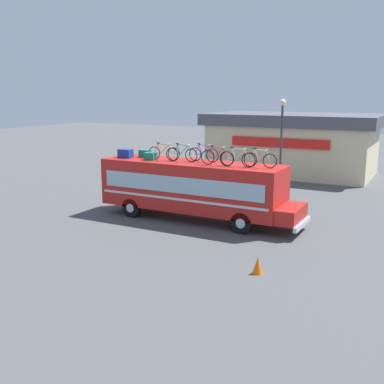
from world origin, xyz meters
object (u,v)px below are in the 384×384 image
luggage_bag_1 (125,153)px  traffic_cone (258,265)px  rooftop_bicycle_4 (217,157)px  rooftop_bicycle_1 (163,153)px  rooftop_bicycle_3 (204,154)px  luggage_bag_2 (145,154)px  luggage_bag_3 (151,156)px  street_lamp (281,137)px  bus (194,186)px  rooftop_bicycle_2 (182,154)px  rooftop_bicycle_6 (260,159)px  rooftop_bicycle_5 (238,158)px

luggage_bag_1 → traffic_cone: bearing=-28.4°
luggage_bag_1 → rooftop_bicycle_4: 5.57m
rooftop_bicycle_1 → rooftop_bicycle_3: rooftop_bicycle_3 is taller
luggage_bag_2 → luggage_bag_3: size_ratio=1.14×
luggage_bag_3 → street_lamp: 8.47m
bus → rooftop_bicycle_2: bearing=-174.7°
rooftop_bicycle_2 → luggage_bag_3: bearing=-170.9°
rooftop_bicycle_4 → bus: bearing=163.7°
rooftop_bicycle_4 → rooftop_bicycle_6: (2.05, 0.38, -0.02)m
luggage_bag_1 → rooftop_bicycle_1: bearing=2.6°
luggage_bag_3 → rooftop_bicycle_2: 1.78m
rooftop_bicycle_3 → street_lamp: street_lamp is taller
luggage_bag_3 → rooftop_bicycle_4: size_ratio=0.33×
luggage_bag_2 → traffic_cone: luggage_bag_2 is taller
luggage_bag_1 → street_lamp: (6.56, 6.84, 0.64)m
rooftop_bicycle_3 → rooftop_bicycle_4: (1.15, -0.83, 0.01)m
rooftop_bicycle_4 → rooftop_bicycle_2: bearing=169.9°
luggage_bag_3 → rooftop_bicycle_3: (2.75, 0.73, 0.19)m
bus → rooftop_bicycle_3: rooftop_bicycle_3 is taller
rooftop_bicycle_2 → rooftop_bicycle_4: rooftop_bicycle_4 is taller
rooftop_bicycle_2 → traffic_cone: (6.19, -5.42, -3.08)m
rooftop_bicycle_2 → rooftop_bicycle_3: rooftop_bicycle_3 is taller
rooftop_bicycle_6 → rooftop_bicycle_5: bearing=-167.7°
luggage_bag_3 → rooftop_bicycle_4: bearing=-1.5°
luggage_bag_1 → luggage_bag_2: (0.85, 0.64, -0.03)m
street_lamp → rooftop_bicycle_4: bearing=-98.1°
street_lamp → luggage_bag_2: bearing=-132.6°
luggage_bag_3 → street_lamp: street_lamp is taller
luggage_bag_1 → rooftop_bicycle_4: rooftop_bicycle_4 is taller
rooftop_bicycle_4 → rooftop_bicycle_5: bearing=8.7°
rooftop_bicycle_5 → rooftop_bicycle_6: bearing=12.3°
luggage_bag_3 → street_lamp: size_ratio=0.09×
rooftop_bicycle_5 → traffic_cone: (3.03, -5.20, -3.08)m
luggage_bag_3 → rooftop_bicycle_5: rooftop_bicycle_5 is taller
rooftop_bicycle_2 → rooftop_bicycle_4: size_ratio=1.00×
rooftop_bicycle_4 → rooftop_bicycle_5: size_ratio=0.97×
rooftop_bicycle_3 → rooftop_bicycle_6: 3.23m
luggage_bag_3 → rooftop_bicycle_3: rooftop_bicycle_3 is taller
rooftop_bicycle_3 → bus: bearing=-132.7°
traffic_cone → rooftop_bicycle_6: bearing=110.2°
rooftop_bicycle_5 → luggage_bag_1: bearing=-180.0°
rooftop_bicycle_5 → street_lamp: (-0.02, 6.83, 0.48)m
rooftop_bicycle_1 → rooftop_bicycle_2: 1.09m
bus → street_lamp: bearing=69.1°
rooftop_bicycle_1 → rooftop_bicycle_4: rooftop_bicycle_4 is taller
rooftop_bicycle_4 → rooftop_bicycle_6: bearing=10.5°
luggage_bag_2 → rooftop_bicycle_3: 3.57m
rooftop_bicycle_2 → rooftop_bicycle_4: 2.18m
bus → luggage_bag_1: luggage_bag_1 is taller
luggage_bag_1 → rooftop_bicycle_1: size_ratio=0.43×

